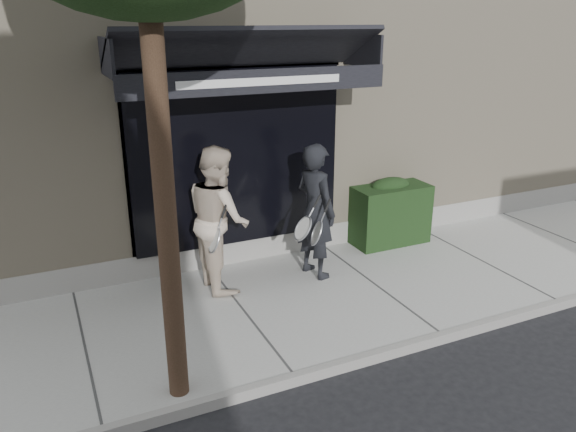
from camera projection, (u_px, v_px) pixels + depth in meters
name	position (u px, v px, depth m)	size (l,w,h in m)	color
ground	(372.00, 290.00, 8.22)	(80.00, 80.00, 0.00)	black
sidewalk	(372.00, 286.00, 8.20)	(20.00, 3.00, 0.12)	#9E9D98
curb	(442.00, 337.00, 6.87)	(20.00, 0.10, 0.14)	gray
building_facade	(247.00, 70.00, 11.54)	(14.30, 8.04, 5.64)	#BDAE90
hedge	(389.00, 212.00, 9.50)	(1.30, 0.70, 1.14)	black
pedestrian_front	(315.00, 211.00, 8.12)	(0.83, 0.98, 2.00)	black
pedestrian_back	(219.00, 218.00, 7.78)	(0.80, 1.01, 2.04)	beige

